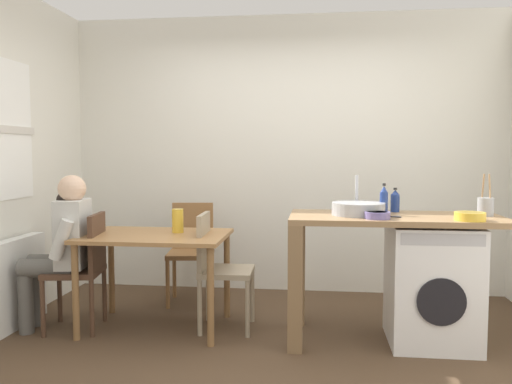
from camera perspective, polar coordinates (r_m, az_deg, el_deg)
The scene contains 19 objects.
ground_plane at distance 3.68m, azimuth 1.36°, elevation -17.49°, with size 5.46×5.46×0.00m, color #4C3826.
wall_back at distance 5.16m, azimuth 3.26°, elevation 4.13°, with size 4.60×0.10×2.70m, color silver.
radiator at distance 4.50m, azimuth -25.14°, elevation -9.16°, with size 0.10×0.80×0.70m, color white.
dining_table at distance 4.11m, azimuth -10.96°, elevation -5.89°, with size 1.10×0.76×0.74m.
chair_person_seat at distance 4.26m, azimuth -18.39°, elevation -7.55°, with size 0.46×0.46×0.90m.
chair_opposite at distance 4.07m, azimuth -4.27°, elevation -7.89°, with size 0.41×0.41×0.90m.
chair_spare_by_wall at distance 4.85m, azimuth -7.09°, elevation -5.93°, with size 0.44×0.44×0.90m.
seated_person at distance 4.28m, azimuth -20.51°, elevation -5.32°, with size 0.53×0.53×1.20m.
kitchen_counter at distance 3.84m, azimuth 11.89°, elevation -4.85°, with size 1.50×0.68×0.92m.
washing_machine at distance 3.98m, azimuth 18.73°, elevation -9.55°, with size 0.60×0.61×0.86m.
sink_basin at distance 3.81m, azimuth 11.16°, elevation -1.82°, with size 0.38×0.38×0.09m, color #9EA0A5.
tap at distance 3.98m, azimuth 10.99°, elevation -0.18°, with size 0.02×0.02×0.28m, color #B2B2B7.
bottle_tall_green at distance 3.88m, azimuth 13.86°, elevation -0.91°, with size 0.06×0.06×0.23m.
bottle_squat_brown at distance 4.07m, azimuth 15.03°, elevation -0.97°, with size 0.07×0.07×0.18m.
mixing_bowl at distance 3.63m, azimuth 13.17°, elevation -2.45°, with size 0.18×0.18×0.05m.
utensil_crock at distance 4.02m, azimuth 23.90°, elevation -1.44°, with size 0.11×0.11×0.30m.
colander at distance 3.72m, azimuth 22.44°, elevation -2.44°, with size 0.20×0.20×0.06m.
vase at distance 4.14m, azimuth -8.59°, elevation -3.14°, with size 0.09×0.09×0.19m, color gold.
scissors at distance 3.74m, azimuth 14.52°, elevation -2.63°, with size 0.15×0.06×0.01m.
Camera 1 is at (0.33, -3.40, 1.37)m, focal length 36.43 mm.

